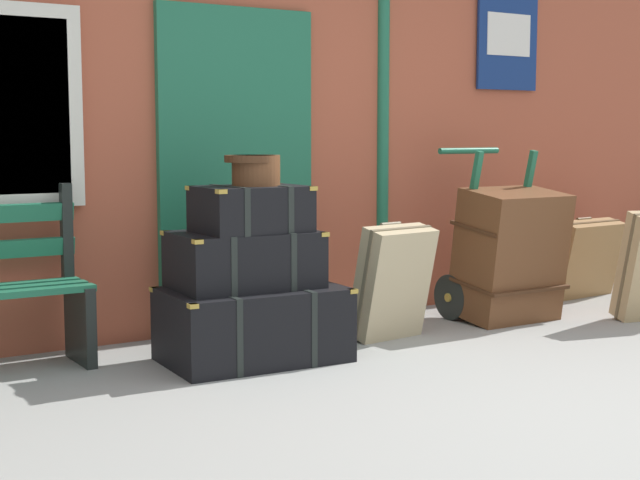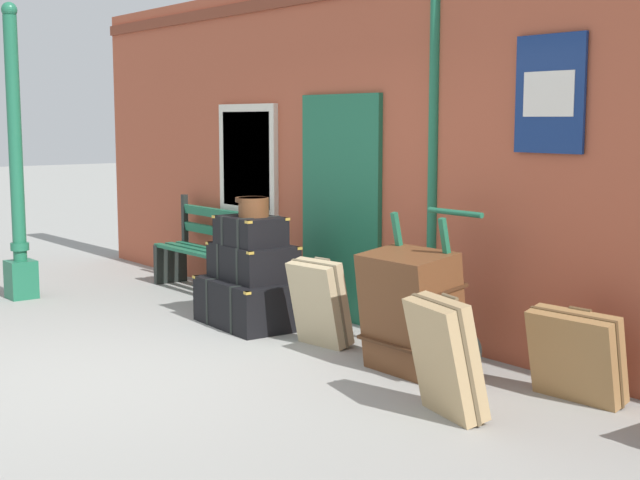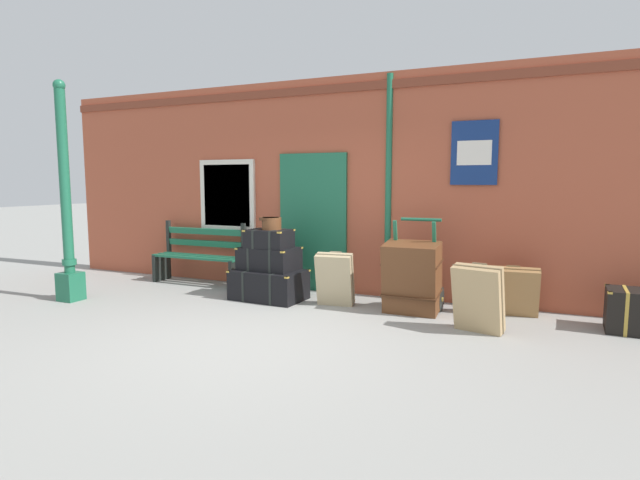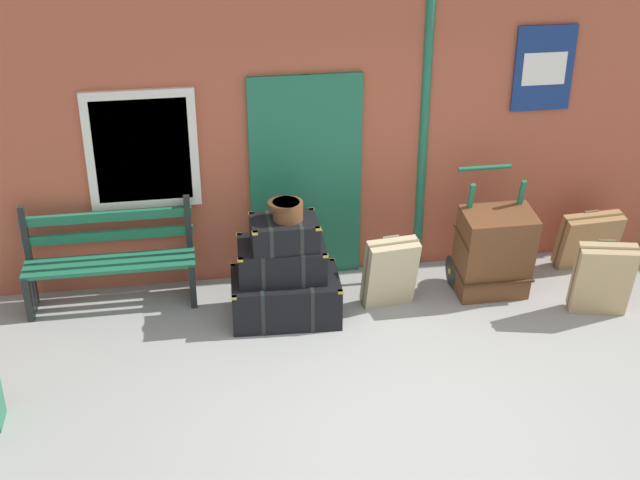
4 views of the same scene
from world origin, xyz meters
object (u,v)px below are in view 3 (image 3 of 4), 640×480
at_px(large_brown_trunk, 412,277).
at_px(suitcase_beige, 478,299).
at_px(porters_trolley, 415,290).
at_px(lamp_post, 67,219).
at_px(steamer_trunk_top, 269,239).
at_px(platform_bench, 200,257).
at_px(steamer_trunk_middle, 269,258).
at_px(suitcase_oxblood, 512,291).
at_px(suitcase_caramel, 335,279).
at_px(steamer_trunk_base, 269,285).
at_px(round_hatbox, 271,223).
at_px(corner_trunk, 640,312).

height_order(large_brown_trunk, suitcase_beige, large_brown_trunk).
height_order(porters_trolley, large_brown_trunk, porters_trolley).
height_order(lamp_post, porters_trolley, lamp_post).
distance_m(steamer_trunk_top, porters_trolley, 2.14).
xyz_separation_m(platform_bench, suitcase_beige, (4.53, -1.00, -0.06)).
relative_size(steamer_trunk_top, suitcase_beige, 0.78).
height_order(steamer_trunk_middle, suitcase_beige, suitcase_beige).
height_order(steamer_trunk_middle, suitcase_oxblood, steamer_trunk_middle).
distance_m(steamer_trunk_middle, suitcase_caramel, 1.05).
xyz_separation_m(lamp_post, platform_bench, (0.92, 1.74, -0.72)).
xyz_separation_m(steamer_trunk_base, suitcase_caramel, (1.01, 0.03, 0.15)).
relative_size(steamer_trunk_middle, large_brown_trunk, 0.91).
relative_size(steamer_trunk_base, suitcase_oxblood, 1.60).
xyz_separation_m(steamer_trunk_base, steamer_trunk_top, (0.00, 0.02, 0.66)).
xyz_separation_m(lamp_post, suitcase_caramel, (3.54, 1.23, -0.80)).
xyz_separation_m(steamer_trunk_base, large_brown_trunk, (2.05, 0.07, 0.25)).
height_order(steamer_trunk_top, suitcase_caramel, steamer_trunk_top).
distance_m(platform_bench, large_brown_trunk, 3.69).
relative_size(steamer_trunk_base, steamer_trunk_top, 1.70).
relative_size(porters_trolley, suitcase_caramel, 1.61).
xyz_separation_m(lamp_post, steamer_trunk_top, (2.53, 1.22, -0.29)).
bearing_deg(suitcase_caramel, porters_trolley, 12.03).
bearing_deg(steamer_trunk_base, round_hatbox, 40.50).
distance_m(steamer_trunk_middle, steamer_trunk_top, 0.29).
bearing_deg(suitcase_beige, suitcase_caramel, 165.64).
relative_size(lamp_post, steamer_trunk_middle, 3.62).
bearing_deg(corner_trunk, round_hatbox, -177.02).
bearing_deg(large_brown_trunk, platform_bench, 172.72).
bearing_deg(platform_bench, porters_trolley, -4.55).
relative_size(lamp_post, steamer_trunk_base, 2.92).
distance_m(large_brown_trunk, corner_trunk, 2.54).
xyz_separation_m(round_hatbox, large_brown_trunk, (2.01, 0.05, -0.64)).
xyz_separation_m(steamer_trunk_base, corner_trunk, (4.57, 0.26, 0.03)).
distance_m(suitcase_beige, suitcase_caramel, 1.97).
bearing_deg(corner_trunk, lamp_post, -168.36).
bearing_deg(round_hatbox, lamp_post, -154.42).
bearing_deg(large_brown_trunk, suitcase_oxblood, 18.28).
height_order(suitcase_caramel, corner_trunk, suitcase_caramel).
bearing_deg(corner_trunk, steamer_trunk_top, -176.91).
relative_size(steamer_trunk_base, steamer_trunk_middle, 1.24).
distance_m(steamer_trunk_base, suitcase_beige, 2.96).
height_order(lamp_post, steamer_trunk_base, lamp_post).
height_order(steamer_trunk_base, corner_trunk, corner_trunk).
bearing_deg(corner_trunk, suitcase_beige, -156.25).
relative_size(round_hatbox, suitcase_caramel, 0.43).
xyz_separation_m(suitcase_caramel, suitcase_oxblood, (2.21, 0.43, -0.05)).
distance_m(steamer_trunk_base, suitcase_caramel, 1.02).
height_order(large_brown_trunk, suitcase_oxblood, large_brown_trunk).
height_order(suitcase_caramel, suitcase_oxblood, suitcase_caramel).
distance_m(steamer_trunk_top, large_brown_trunk, 2.09).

